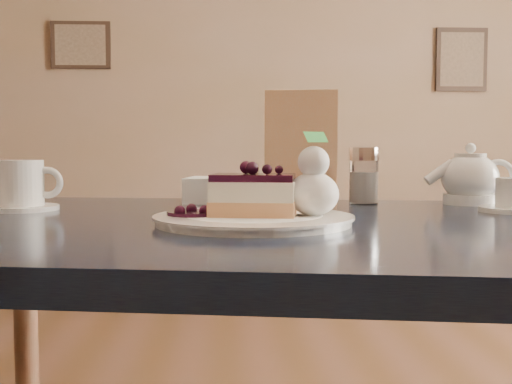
{
  "coord_description": "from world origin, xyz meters",
  "views": [
    {
      "loc": [
        -0.28,
        -0.62,
        0.83
      ],
      "look_at": [
        -0.24,
        0.19,
        0.78
      ],
      "focal_mm": 45.0,
      "sensor_mm": 36.0,
      "label": 1
    }
  ],
  "objects_px": {
    "tea_set": "(478,183)",
    "coffee_set": "(22,188)",
    "dessert_plate": "(254,220)",
    "main_table": "(257,272)",
    "cheesecake_slice": "(254,195)"
  },
  "relations": [
    {
      "from": "cheesecake_slice",
      "to": "dessert_plate",
      "type": "bearing_deg",
      "value": 9.12
    },
    {
      "from": "tea_set",
      "to": "coffee_set",
      "type": "bearing_deg",
      "value": -176.9
    },
    {
      "from": "cheesecake_slice",
      "to": "tea_set",
      "type": "distance_m",
      "value": 0.5
    },
    {
      "from": "cheesecake_slice",
      "to": "coffee_set",
      "type": "relative_size",
      "value": 0.95
    },
    {
      "from": "cheesecake_slice",
      "to": "tea_set",
      "type": "xyz_separation_m",
      "value": [
        0.42,
        0.27,
        0.0
      ]
    },
    {
      "from": "coffee_set",
      "to": "tea_set",
      "type": "xyz_separation_m",
      "value": [
        0.81,
        0.04,
        0.0
      ]
    },
    {
      "from": "tea_set",
      "to": "dessert_plate",
      "type": "bearing_deg",
      "value": -147.93
    },
    {
      "from": "tea_set",
      "to": "main_table",
      "type": "bearing_deg",
      "value": -152.38
    },
    {
      "from": "coffee_set",
      "to": "tea_set",
      "type": "distance_m",
      "value": 0.81
    },
    {
      "from": "dessert_plate",
      "to": "coffee_set",
      "type": "height_order",
      "value": "coffee_set"
    },
    {
      "from": "main_table",
      "to": "cheesecake_slice",
      "type": "xyz_separation_m",
      "value": [
        -0.01,
        -0.05,
        0.12
      ]
    },
    {
      "from": "dessert_plate",
      "to": "cheesecake_slice",
      "type": "distance_m",
      "value": 0.03
    },
    {
      "from": "cheesecake_slice",
      "to": "coffee_set",
      "type": "distance_m",
      "value": 0.44
    },
    {
      "from": "cheesecake_slice",
      "to": "tea_set",
      "type": "height_order",
      "value": "tea_set"
    },
    {
      "from": "dessert_plate",
      "to": "tea_set",
      "type": "height_order",
      "value": "tea_set"
    }
  ]
}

